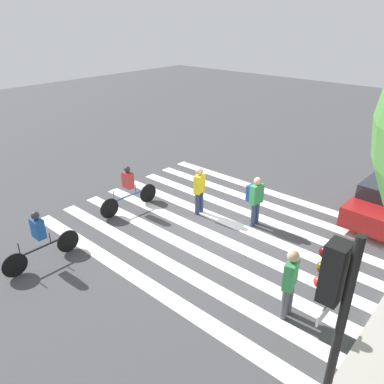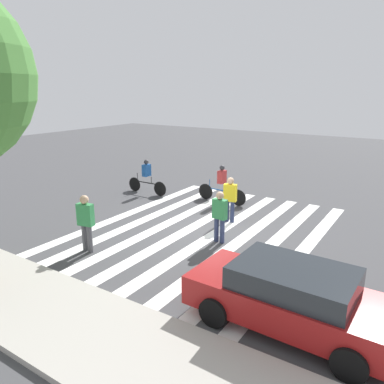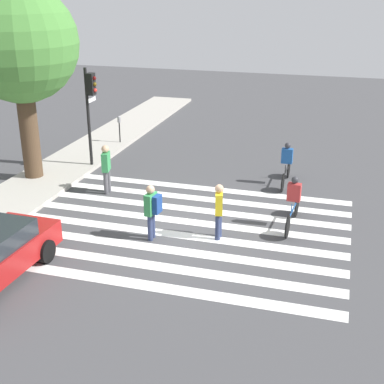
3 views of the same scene
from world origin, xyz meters
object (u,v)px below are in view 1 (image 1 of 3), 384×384
Objects in this scene: pedestrian_adult_blue_shirt at (290,280)px; cyclist_far_lane at (128,187)px; pedestrian_adult_tall_backpack at (199,188)px; cyclist_mid_street at (39,236)px; traffic_light at (333,312)px; pedestrian_adult_yellow_jacket at (255,197)px.

pedestrian_adult_blue_shirt is 0.75× the size of cyclist_far_lane.
pedestrian_adult_tall_backpack is 5.25m from cyclist_mid_street.
traffic_light is 8.16m from pedestrian_adult_tall_backpack.
pedestrian_adult_tall_backpack is at bearing -127.13° from traffic_light.
pedestrian_adult_tall_backpack is at bearing -129.67° from pedestrian_adult_blue_shirt.
pedestrian_adult_blue_shirt reaches higher than cyclist_mid_street.
cyclist_far_lane is 1.06× the size of cyclist_mid_street.
pedestrian_adult_tall_backpack reaches higher than cyclist_mid_street.
traffic_light reaches higher than pedestrian_adult_tall_backpack.
pedestrian_adult_yellow_jacket is at bearing 151.55° from cyclist_mid_street.
traffic_light is at bearing 71.54° from cyclist_far_lane.
pedestrian_adult_tall_backpack is at bearing -64.83° from pedestrian_adult_yellow_jacket.
traffic_light is 2.39× the size of pedestrian_adult_yellow_jacket.
pedestrian_adult_yellow_jacket is (-5.39, -4.49, -1.83)m from traffic_light.
cyclist_far_lane is at bearing -110.73° from pedestrian_adult_blue_shirt.
traffic_light is 3.42m from pedestrian_adult_blue_shirt.
pedestrian_adult_yellow_jacket is 0.95× the size of pedestrian_adult_blue_shirt.
pedestrian_adult_yellow_jacket is 4.13m from pedestrian_adult_blue_shirt.
pedestrian_adult_blue_shirt is (-2.38, -1.66, -1.82)m from traffic_light.
pedestrian_adult_yellow_jacket is 0.76× the size of cyclist_mid_street.
traffic_light is at bearing -140.11° from pedestrian_adult_tall_backpack.
cyclist_mid_street is (5.66, -3.20, -0.12)m from pedestrian_adult_yellow_jacket.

